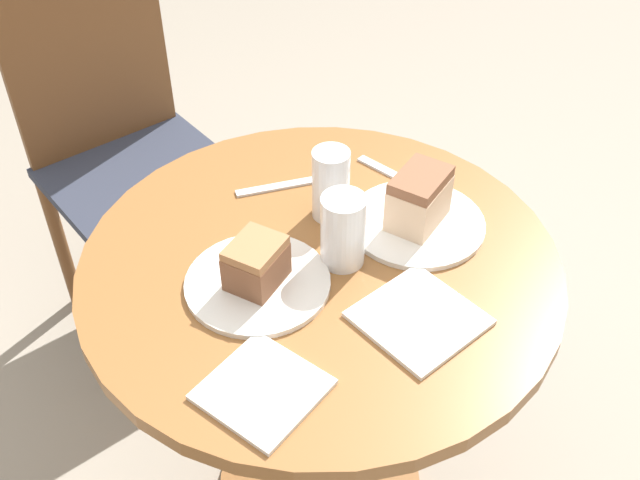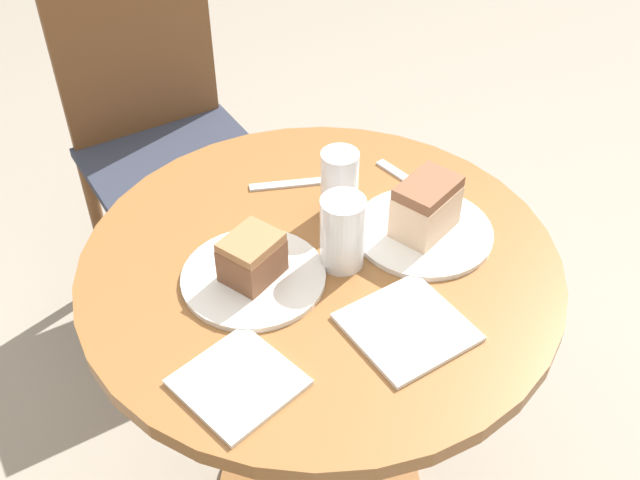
% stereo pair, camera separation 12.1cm
% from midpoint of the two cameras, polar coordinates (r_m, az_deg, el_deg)
% --- Properties ---
extents(table, '(0.81, 0.81, 0.72)m').
position_cam_midpoint_polar(table, '(1.39, -2.50, -7.32)').
color(table, brown).
rests_on(table, ground_plane).
extents(chair, '(0.44, 0.41, 0.95)m').
position_cam_midpoint_polar(chair, '(1.96, -16.29, 6.44)').
color(chair, brown).
rests_on(chair, ground_plane).
extents(plate_near, '(0.24, 0.24, 0.01)m').
position_cam_midpoint_polar(plate_near, '(1.32, 4.77, 1.20)').
color(plate_near, silver).
rests_on(plate_near, table).
extents(plate_far, '(0.24, 0.24, 0.01)m').
position_cam_midpoint_polar(plate_far, '(1.21, -7.62, -3.38)').
color(plate_far, silver).
rests_on(plate_far, table).
extents(cake_slice_near, '(0.13, 0.11, 0.10)m').
position_cam_midpoint_polar(cake_slice_near, '(1.28, 4.90, 3.06)').
color(cake_slice_near, beige).
rests_on(cake_slice_near, plate_near).
extents(cake_slice_far, '(0.11, 0.10, 0.08)m').
position_cam_midpoint_polar(cake_slice_far, '(1.18, -7.81, -1.88)').
color(cake_slice_far, brown).
rests_on(cake_slice_far, plate_far).
extents(glass_lemonade, '(0.07, 0.07, 0.13)m').
position_cam_midpoint_polar(glass_lemonade, '(1.30, -1.83, 3.95)').
color(glass_lemonade, silver).
rests_on(glass_lemonade, table).
extents(glass_water, '(0.07, 0.07, 0.13)m').
position_cam_midpoint_polar(glass_water, '(1.21, -1.09, 0.40)').
color(glass_water, silver).
rests_on(glass_water, table).
extents(napkin_stack, '(0.17, 0.17, 0.01)m').
position_cam_midpoint_polar(napkin_stack, '(1.15, 4.57, -6.10)').
color(napkin_stack, white).
rests_on(napkin_stack, table).
extents(fork, '(0.04, 0.17, 0.00)m').
position_cam_midpoint_polar(fork, '(1.43, 3.34, 4.84)').
color(fork, silver).
rests_on(fork, table).
extents(spoon, '(0.15, 0.08, 0.00)m').
position_cam_midpoint_polar(spoon, '(1.41, -5.81, 3.96)').
color(spoon, silver).
rests_on(spoon, table).
extents(napkin_side, '(0.18, 0.18, 0.01)m').
position_cam_midpoint_polar(napkin_side, '(1.07, -7.67, -11.39)').
color(napkin_side, white).
rests_on(napkin_side, table).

